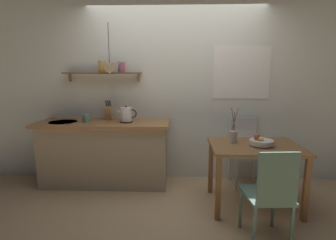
{
  "coord_description": "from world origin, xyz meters",
  "views": [
    {
      "loc": [
        0.03,
        -3.24,
        1.58
      ],
      "look_at": [
        -0.1,
        0.25,
        0.95
      ],
      "focal_mm": 28.21,
      "sensor_mm": 36.0,
      "label": 1
    }
  ],
  "objects": [
    {
      "name": "wall_shelf",
      "position": [
        -0.96,
        0.49,
        1.61
      ],
      "size": [
        1.1,
        0.2,
        0.29
      ],
      "color": "brown"
    },
    {
      "name": "coffee_mug_by_sink",
      "position": [
        -1.22,
        0.27,
        0.96
      ],
      "size": [
        0.13,
        0.09,
        0.11
      ],
      "color": "slate",
      "rests_on": "kitchen_counter"
    },
    {
      "name": "ground_plane",
      "position": [
        0.0,
        0.0,
        0.0
      ],
      "size": [
        14.0,
        14.0,
        0.0
      ],
      "primitive_type": "plane",
      "color": "tan"
    },
    {
      "name": "knife_block",
      "position": [
        -0.96,
        0.46,
        1.02
      ],
      "size": [
        0.1,
        0.17,
        0.28
      ],
      "color": "tan",
      "rests_on": "kitchen_counter"
    },
    {
      "name": "fruit_bowl",
      "position": [
        0.98,
        -0.28,
        0.8
      ],
      "size": [
        0.27,
        0.27,
        0.13
      ],
      "color": "silver",
      "rests_on": "dining_table"
    },
    {
      "name": "dining_chair_far",
      "position": [
        0.99,
        0.42,
        0.53
      ],
      "size": [
        0.46,
        0.44,
        0.95
      ],
      "color": "silver",
      "rests_on": "ground_plane"
    },
    {
      "name": "back_wall",
      "position": [
        0.2,
        0.65,
        1.35
      ],
      "size": [
        6.8,
        0.11,
        2.7
      ],
      "color": "silver",
      "rests_on": "ground_plane"
    },
    {
      "name": "dining_chair_near",
      "position": [
        0.87,
        -0.98,
        0.51
      ],
      "size": [
        0.43,
        0.47,
        0.93
      ],
      "color": "#4C6B5B",
      "rests_on": "ground_plane"
    },
    {
      "name": "kitchen_counter",
      "position": [
        -1.0,
        0.32,
        0.46
      ],
      "size": [
        1.83,
        0.63,
        0.91
      ],
      "color": "tan",
      "rests_on": "ground_plane"
    },
    {
      "name": "dining_table",
      "position": [
        0.93,
        -0.25,
        0.64
      ],
      "size": [
        1.02,
        0.77,
        0.75
      ],
      "color": "brown",
      "rests_on": "ground_plane"
    },
    {
      "name": "twig_vase",
      "position": [
        0.69,
        -0.15,
        0.83
      ],
      "size": [
        0.09,
        0.09,
        0.42
      ],
      "color": "#B7B2A8",
      "rests_on": "dining_table"
    },
    {
      "name": "electric_kettle",
      "position": [
        -0.67,
        0.28,
        1.01
      ],
      "size": [
        0.26,
        0.17,
        0.23
      ],
      "color": "black",
      "rests_on": "kitchen_counter"
    },
    {
      "name": "pendant_lamp",
      "position": [
        -0.88,
        0.29,
        1.64
      ],
      "size": [
        0.29,
        0.29,
        0.65
      ],
      "color": "black"
    }
  ]
}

